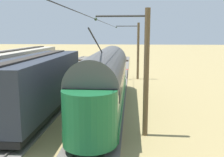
# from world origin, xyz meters

# --- Properties ---
(ground_plane) EXTENTS (220.00, 220.00, 0.00)m
(ground_plane) POSITION_xyz_m (0.00, 0.00, 0.00)
(ground_plane) COLOR #9E8956
(track_streetcar_siding) EXTENTS (2.80, 80.00, 0.18)m
(track_streetcar_siding) POSITION_xyz_m (-6.55, -0.31, 0.05)
(track_streetcar_siding) COLOR #666059
(track_streetcar_siding) RESTS_ON ground
(track_adjacent_siding) EXTENTS (2.80, 80.00, 0.18)m
(track_adjacent_siding) POSITION_xyz_m (-2.18, -0.31, 0.05)
(track_adjacent_siding) COLOR #666059
(track_adjacent_siding) RESTS_ON ground
(track_third_siding) EXTENTS (2.80, 80.00, 0.18)m
(track_third_siding) POSITION_xyz_m (2.18, -0.31, 0.05)
(track_third_siding) COLOR #666059
(track_third_siding) RESTS_ON ground
(vintage_streetcar) EXTENTS (2.65, 16.50, 5.54)m
(vintage_streetcar) POSITION_xyz_m (-6.55, 2.05, 2.26)
(vintage_streetcar) COLOR #196033
(vintage_streetcar) RESTS_ON ground
(boxcar_adjacent) EXTENTS (2.96, 14.42, 3.85)m
(boxcar_adjacent) POSITION_xyz_m (2.19, -2.73, 2.17)
(boxcar_adjacent) COLOR #B2A893
(boxcar_adjacent) RESTS_ON ground
(boxcar_far_siding) EXTENTS (2.96, 12.30, 3.85)m
(boxcar_far_siding) POSITION_xyz_m (-2.18, 3.66, 2.16)
(boxcar_far_siding) COLOR #2D333D
(boxcar_far_siding) RESTS_ON ground
(catenary_pole_foreground) EXTENTS (2.86, 0.28, 6.73)m
(catenary_pole_foreground) POSITION_xyz_m (-9.10, -10.66, 3.53)
(catenary_pole_foreground) COLOR brown
(catenary_pole_foreground) RESTS_ON ground
(catenary_pole_mid_near) EXTENTS (2.86, 0.28, 6.73)m
(catenary_pole_mid_near) POSITION_xyz_m (-9.10, 6.80, 3.53)
(catenary_pole_mid_near) COLOR brown
(catenary_pole_mid_near) RESTS_ON ground
(switch_stand) EXTENTS (0.50, 0.30, 1.24)m
(switch_stand) POSITION_xyz_m (-7.90, -10.24, 0.70)
(switch_stand) COLOR black
(switch_stand) RESTS_ON ground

